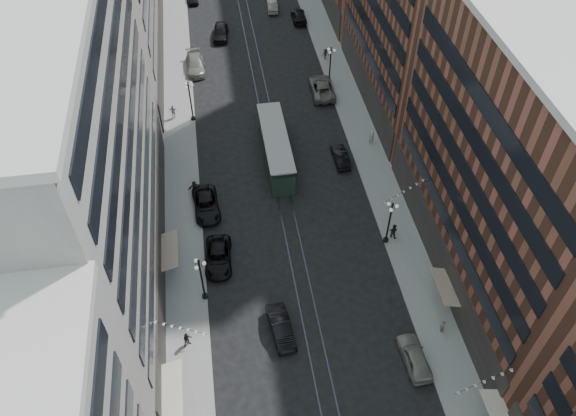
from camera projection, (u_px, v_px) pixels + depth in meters
ground at (261, 91)px, 74.76m from camera, size 220.00×220.00×0.00m
sidewalk_west at (177, 57)px, 80.32m from camera, size 4.00×180.00×0.15m
sidewalk_east at (327, 44)px, 82.66m from camera, size 4.00×180.00×0.15m
rail_west at (248, 51)px, 81.46m from camera, size 0.12×180.00×0.02m
rail_east at (258, 51)px, 81.61m from camera, size 0.12×180.00×0.02m
building_west_mid at (84, 158)px, 44.46m from camera, size 8.00×36.00×28.00m
building_east_mid at (509, 174)px, 46.14m from camera, size 8.00×30.00×24.00m
lamppost_sw_far at (202, 278)px, 49.83m from camera, size 1.03×1.14×5.52m
lamppost_sw_mid at (190, 100)px, 68.14m from camera, size 1.03×1.14×5.52m
lamppost_se_far at (389, 221)px, 54.50m from camera, size 1.03×1.14×5.52m
lamppost_se_mid at (330, 65)px, 73.49m from camera, size 1.03×1.14×5.52m
streetcar at (276, 149)px, 64.19m from camera, size 2.77×12.54×3.47m
car_2 at (218, 257)px, 54.43m from camera, size 2.90×5.60×1.51m
car_4 at (415, 357)px, 47.06m from camera, size 2.12×4.85×1.62m
car_5 at (281, 328)px, 49.00m from camera, size 2.26×5.02×1.60m
pedestrian_2 at (188, 340)px, 47.96m from camera, size 0.94×0.75×1.70m
pedestrian_4 at (443, 326)px, 48.95m from camera, size 0.63×1.02×1.61m
car_7 at (206, 205)px, 59.21m from camera, size 2.96×5.81×1.57m
car_8 at (195, 64)px, 77.59m from camera, size 2.69×6.04×1.72m
car_10 at (340, 156)px, 64.62m from camera, size 1.59×4.35×1.42m
car_11 at (322, 87)px, 73.75m from camera, size 3.15×6.45×1.76m
car_12 at (299, 16)px, 87.18m from camera, size 2.28×5.23×1.50m
car_13 at (221, 32)px, 83.54m from camera, size 2.75×5.46×1.78m
car_14 at (272, 6)px, 89.45m from camera, size 1.89×4.50×1.45m
pedestrian_5 at (195, 187)px, 60.80m from camera, size 1.56×0.79×1.62m
pedestrian_6 at (173, 111)px, 69.88m from camera, size 1.12×0.58×1.84m
pedestrian_7 at (393, 231)px, 56.38m from camera, size 0.97×0.90×1.77m
pedestrian_8 at (371, 137)px, 66.35m from camera, size 0.81×0.65×1.94m
pedestrian_9 at (325, 54)px, 79.26m from camera, size 1.03×0.47×1.56m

